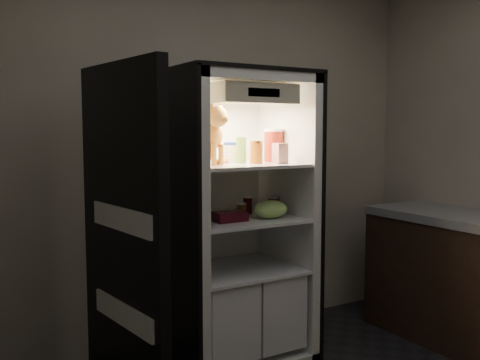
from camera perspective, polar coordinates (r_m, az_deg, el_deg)
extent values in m
plane|color=beige|center=(3.82, -3.91, 3.06)|extent=(3.60, 0.00, 3.60)
cube|color=white|center=(3.75, -2.96, -3.51)|extent=(0.85, 0.06, 1.85)
cube|color=white|center=(3.29, -6.43, -4.79)|extent=(0.06, 0.70, 1.85)
cube|color=white|center=(3.68, 4.84, -3.68)|extent=(0.06, 0.70, 1.85)
cube|color=white|center=(3.44, -0.48, 10.66)|extent=(0.85, 0.70, 0.06)
cube|color=white|center=(3.73, -0.46, -17.92)|extent=(0.85, 0.70, 0.06)
cube|color=black|center=(3.27, -7.10, -4.85)|extent=(0.02, 0.72, 1.87)
cube|color=black|center=(3.71, 5.37, -3.62)|extent=(0.02, 0.72, 1.87)
cube|color=black|center=(3.44, -0.48, 11.35)|extent=(0.90, 0.72, 0.02)
cube|color=white|center=(3.40, -0.22, 1.61)|extent=(0.73, 0.62, 0.02)
cube|color=white|center=(3.44, -0.22, -4.21)|extent=(0.73, 0.62, 0.02)
cube|color=white|center=(3.51, -2.75, -13.84)|extent=(0.34, 0.58, 0.48)
cube|color=white|center=(3.68, 2.20, -12.92)|extent=(0.34, 0.58, 0.48)
cube|color=white|center=(3.51, -0.21, -9.52)|extent=(0.73, 0.62, 0.02)
cube|color=beige|center=(3.22, 1.71, 9.22)|extent=(0.52, 0.18, 0.12)
cube|color=black|center=(3.15, 2.56, 9.30)|extent=(0.22, 0.01, 0.05)
cube|color=black|center=(2.89, -12.36, -6.32)|extent=(0.17, 0.87, 1.85)
cube|color=white|center=(2.93, -11.97, -13.75)|extent=(0.14, 0.64, 0.12)
cube|color=white|center=(2.81, -12.17, -4.06)|extent=(0.14, 0.64, 0.12)
ellipsoid|color=orange|center=(3.35, -4.40, 3.37)|extent=(0.26, 0.29, 0.20)
ellipsoid|color=orange|center=(3.28, -3.22, 4.69)|extent=(0.19, 0.18, 0.17)
sphere|color=#B96724|center=(3.24, -2.44, 6.74)|extent=(0.16, 0.16, 0.13)
sphere|color=#B96724|center=(3.20, -1.74, 6.50)|extent=(0.07, 0.07, 0.05)
cone|color=#B96724|center=(3.22, -3.05, 7.87)|extent=(0.06, 0.06, 0.06)
cone|color=#B96724|center=(3.28, -2.09, 7.83)|extent=(0.06, 0.06, 0.06)
cylinder|color=orange|center=(3.22, -2.80, 2.69)|extent=(0.03, 0.03, 0.13)
cylinder|color=orange|center=(3.27, -2.04, 2.73)|extent=(0.03, 0.03, 0.13)
cylinder|color=orange|center=(3.37, -2.05, 2.04)|extent=(0.19, 0.18, 0.03)
cylinder|color=#24863A|center=(3.42, 0.12, 3.11)|extent=(0.06, 0.06, 0.16)
cylinder|color=#24863A|center=(3.42, 0.12, 4.53)|extent=(0.07, 0.07, 0.01)
cylinder|color=white|center=(3.50, -0.97, 2.81)|extent=(0.09, 0.09, 0.11)
cylinder|color=#183BAB|center=(3.50, -0.97, 3.90)|extent=(0.10, 0.10, 0.02)
cylinder|color=maroon|center=(3.40, 1.76, 2.87)|extent=(0.08, 0.08, 0.13)
cylinder|color=gold|center=(3.39, 1.76, 4.08)|extent=(0.08, 0.08, 0.01)
cylinder|color=maroon|center=(3.60, 3.61, 3.58)|extent=(0.13, 0.13, 0.20)
cylinder|color=white|center=(3.60, 3.62, 5.32)|extent=(0.13, 0.13, 0.02)
cube|color=white|center=(3.40, 4.30, 2.85)|extent=(0.08, 0.08, 0.13)
cylinder|color=black|center=(3.60, 0.81, -2.75)|extent=(0.06, 0.06, 0.11)
cylinder|color=#B2B2B2|center=(3.60, 0.81, -1.88)|extent=(0.06, 0.06, 0.00)
cylinder|color=black|center=(3.60, 3.71, -2.73)|extent=(0.06, 0.06, 0.11)
cylinder|color=#B2B2B2|center=(3.59, 3.71, -1.82)|extent=(0.06, 0.06, 0.00)
cylinder|color=black|center=(3.54, 3.51, -2.89)|extent=(0.06, 0.06, 0.11)
cylinder|color=#B2B2B2|center=(3.53, 3.52, -1.96)|extent=(0.06, 0.06, 0.00)
cylinder|color=brown|center=(3.50, 0.16, -3.24)|extent=(0.06, 0.06, 0.08)
cylinder|color=#B2B2B2|center=(3.50, 0.16, -2.53)|extent=(0.06, 0.06, 0.01)
ellipsoid|color=#91D262|center=(3.42, 3.31, -3.13)|extent=(0.23, 0.17, 0.11)
cube|color=#500D17|center=(3.28, -1.71, -3.96)|extent=(0.12, 0.12, 0.06)
cube|color=#500D17|center=(3.33, -0.43, -3.88)|extent=(0.11, 0.11, 0.06)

